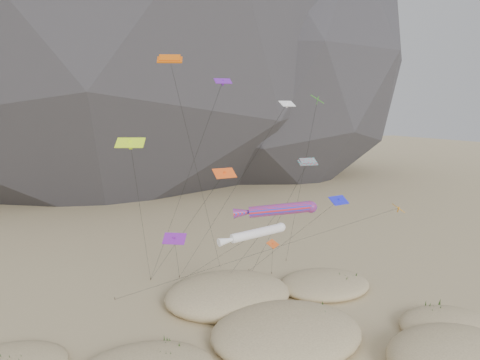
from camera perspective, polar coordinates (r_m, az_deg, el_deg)
name	(u,v)px	position (r m, az deg, el deg)	size (l,w,h in m)	color
dunes	(264,353)	(44.49, 2.95, -20.30)	(50.78, 36.37, 3.82)	#CCB789
dune_grass	(289,348)	(45.21, 5.95, -19.70)	(43.35, 27.91, 1.43)	black
kite_stakes	(219,277)	(63.18, -2.59, -11.75)	(25.55, 6.76, 0.30)	#3F2D1E
rainbow_tube_kite	(277,210)	(45.31, 4.54, -3.63)	(7.51, 15.70, 13.52)	red
white_tube_kite	(254,234)	(46.39, 1.74, -6.58)	(7.59, 15.65, 10.80)	white
orange_parafoil	(171,63)	(47.68, -8.43, 13.88)	(12.20, 13.99, 27.52)	#D5570B
multi_parafoil	(307,163)	(53.55, 8.18, 2.02)	(2.83, 11.15, 16.71)	red
delta_kites	(264,167)	(48.22, 2.98, 1.64)	(31.73, 20.50, 25.20)	white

